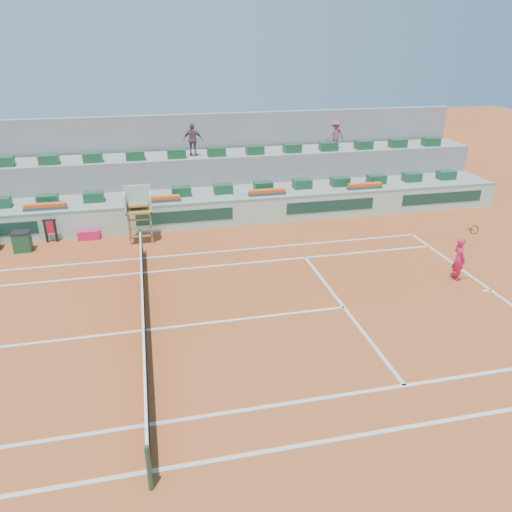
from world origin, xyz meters
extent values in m
plane|color=#A84A20|center=(0.00, 0.00, 0.00)|extent=(90.00, 90.00, 0.00)
cube|color=#989896|center=(0.00, 10.70, 0.60)|extent=(36.00, 4.00, 1.20)
cube|color=#989896|center=(0.00, 12.30, 1.30)|extent=(36.00, 2.40, 2.60)
cube|color=#989896|center=(0.00, 13.90, 2.20)|extent=(36.00, 0.40, 4.40)
cube|color=#E61E5B|center=(-2.25, 8.11, 0.20)|extent=(0.92, 0.41, 0.41)
imported|color=#744D57|center=(2.88, 11.96, 3.42)|extent=(1.02, 0.60, 1.63)
imported|color=#9F4F60|center=(10.47, 11.99, 3.37)|extent=(1.08, 0.73, 1.54)
cube|color=silver|center=(11.88, 0.00, 0.01)|extent=(0.12, 10.97, 0.01)
cube|color=silver|center=(0.00, -5.49, 0.01)|extent=(23.77, 0.12, 0.01)
cube|color=silver|center=(0.00, 5.49, 0.01)|extent=(23.77, 0.12, 0.01)
cube|color=silver|center=(0.00, -4.12, 0.01)|extent=(23.77, 0.12, 0.01)
cube|color=silver|center=(0.00, 4.12, 0.01)|extent=(23.77, 0.12, 0.01)
cube|color=silver|center=(6.40, 0.00, 0.01)|extent=(0.12, 8.23, 0.01)
cube|color=silver|center=(0.00, 0.00, 0.01)|extent=(12.80, 0.12, 0.01)
cube|color=silver|center=(11.73, 0.00, 0.01)|extent=(0.30, 0.12, 0.01)
cube|color=black|center=(0.00, 0.00, 0.46)|extent=(0.03, 11.87, 0.92)
cube|color=white|center=(0.00, 0.00, 0.95)|extent=(0.06, 11.87, 0.07)
cylinder|color=#1D442F|center=(0.00, -5.94, 0.55)|extent=(0.10, 0.10, 1.10)
cylinder|color=#1D442F|center=(0.00, 5.94, 0.55)|extent=(0.10, 0.10, 1.10)
cube|color=#ADDAC1|center=(0.00, 8.50, 0.60)|extent=(36.00, 0.30, 1.20)
cube|color=#79A28F|center=(0.00, 8.50, 1.23)|extent=(36.00, 0.34, 0.06)
cube|color=#163C31|center=(2.00, 8.34, 0.65)|extent=(4.40, 0.02, 0.56)
cube|color=#163C31|center=(9.00, 8.34, 0.65)|extent=(4.40, 0.02, 0.56)
cube|color=#163C31|center=(15.00, 8.34, 0.65)|extent=(4.40, 0.02, 0.56)
cube|color=olive|center=(-0.45, 7.05, 0.68)|extent=(0.08, 0.08, 1.35)
cube|color=olive|center=(0.45, 7.05, 0.68)|extent=(0.08, 0.08, 1.35)
cube|color=olive|center=(-0.45, 7.75, 0.68)|extent=(0.08, 0.08, 1.35)
cube|color=olive|center=(0.45, 7.75, 0.68)|extent=(0.08, 0.08, 1.35)
cube|color=olive|center=(0.00, 7.40, 1.39)|extent=(1.10, 0.90, 0.08)
cube|color=#ADDAC1|center=(0.00, 7.78, 1.90)|extent=(1.10, 0.08, 1.00)
cube|color=#ADDAC1|center=(-0.52, 7.40, 1.75)|extent=(0.06, 0.90, 0.80)
cube|color=#ADDAC1|center=(0.52, 7.40, 1.75)|extent=(0.06, 0.90, 0.80)
cube|color=olive|center=(0.00, 7.50, 1.63)|extent=(0.80, 0.60, 0.08)
cube|color=olive|center=(0.00, 7.05, 0.35)|extent=(0.90, 0.08, 0.06)
cube|color=olive|center=(0.00, 7.05, 0.75)|extent=(0.90, 0.08, 0.06)
cube|color=olive|center=(0.00, 7.05, 1.10)|extent=(0.90, 0.08, 0.06)
cube|color=#1B522E|center=(-6.00, 9.80, 1.42)|extent=(0.90, 0.60, 0.44)
cube|color=#1B522E|center=(-4.00, 9.80, 1.42)|extent=(0.90, 0.60, 0.44)
cube|color=#1B522E|center=(-2.00, 9.80, 1.42)|extent=(0.90, 0.60, 0.44)
cube|color=#1B522E|center=(0.00, 9.80, 1.42)|extent=(0.90, 0.60, 0.44)
cube|color=#1B522E|center=(2.00, 9.80, 1.42)|extent=(0.90, 0.60, 0.44)
cube|color=#1B522E|center=(4.00, 9.80, 1.42)|extent=(0.90, 0.60, 0.44)
cube|color=#1B522E|center=(6.00, 9.80, 1.42)|extent=(0.90, 0.60, 0.44)
cube|color=#1B522E|center=(8.00, 9.80, 1.42)|extent=(0.90, 0.60, 0.44)
cube|color=#1B522E|center=(10.00, 9.80, 1.42)|extent=(0.90, 0.60, 0.44)
cube|color=#1B522E|center=(12.00, 9.80, 1.42)|extent=(0.90, 0.60, 0.44)
cube|color=#1B522E|center=(14.00, 9.80, 1.42)|extent=(0.90, 0.60, 0.44)
cube|color=#1B522E|center=(16.00, 9.80, 1.42)|extent=(0.90, 0.60, 0.44)
cube|color=#1B522E|center=(-6.00, 11.70, 2.82)|extent=(0.90, 0.60, 0.44)
cube|color=#1B522E|center=(-4.00, 11.70, 2.82)|extent=(0.90, 0.60, 0.44)
cube|color=#1B522E|center=(-2.00, 11.70, 2.82)|extent=(0.90, 0.60, 0.44)
cube|color=#1B522E|center=(0.00, 11.70, 2.82)|extent=(0.90, 0.60, 0.44)
cube|color=#1B522E|center=(2.00, 11.70, 2.82)|extent=(0.90, 0.60, 0.44)
cube|color=#1B522E|center=(4.00, 11.70, 2.82)|extent=(0.90, 0.60, 0.44)
cube|color=#1B522E|center=(6.00, 11.70, 2.82)|extent=(0.90, 0.60, 0.44)
cube|color=#1B522E|center=(8.00, 11.70, 2.82)|extent=(0.90, 0.60, 0.44)
cube|color=#1B522E|center=(10.00, 11.70, 2.82)|extent=(0.90, 0.60, 0.44)
cube|color=#1B522E|center=(12.00, 11.70, 2.82)|extent=(0.90, 0.60, 0.44)
cube|color=#1B522E|center=(14.00, 11.70, 2.82)|extent=(0.90, 0.60, 0.44)
cube|color=#1B522E|center=(16.00, 11.70, 2.82)|extent=(0.90, 0.60, 0.44)
cube|color=#4A4A4A|center=(-4.00, 9.00, 1.28)|extent=(1.80, 0.36, 0.16)
cube|color=#FF5515|center=(-4.00, 9.00, 1.42)|extent=(1.70, 0.32, 0.12)
cube|color=#4A4A4A|center=(1.00, 9.00, 1.28)|extent=(1.80, 0.36, 0.16)
cube|color=#FF5515|center=(1.00, 9.00, 1.42)|extent=(1.70, 0.32, 0.12)
cube|color=#4A4A4A|center=(6.00, 9.00, 1.28)|extent=(1.80, 0.36, 0.16)
cube|color=#FF5515|center=(6.00, 9.00, 1.42)|extent=(1.70, 0.32, 0.12)
cube|color=#4A4A4A|center=(11.00, 9.00, 1.28)|extent=(1.80, 0.36, 0.16)
cube|color=#FF5515|center=(11.00, 9.00, 1.42)|extent=(1.70, 0.32, 0.12)
cube|color=#17452B|center=(-4.80, 7.35, 0.40)|extent=(0.67, 0.57, 0.80)
cube|color=black|center=(-4.80, 7.35, 0.82)|extent=(0.71, 0.61, 0.04)
cube|color=black|center=(-3.98, 8.13, 0.50)|extent=(0.09, 0.09, 1.00)
cube|color=black|center=(-3.58, 8.13, 0.50)|extent=(0.09, 0.09, 1.00)
cube|color=black|center=(-3.78, 8.13, 1.00)|extent=(0.55, 0.07, 0.06)
cube|color=red|center=(-3.78, 8.11, 0.70)|extent=(0.40, 0.04, 0.56)
imported|color=#E61E5B|center=(11.19, 1.08, 0.81)|extent=(0.39, 0.59, 1.61)
cylinder|color=black|center=(11.19, 0.78, 2.05)|extent=(0.03, 0.35, 0.09)
torus|color=black|center=(11.19, 0.56, 2.12)|extent=(0.31, 0.08, 0.31)
camera|label=1|loc=(0.45, -13.32, 8.14)|focal=35.00mm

